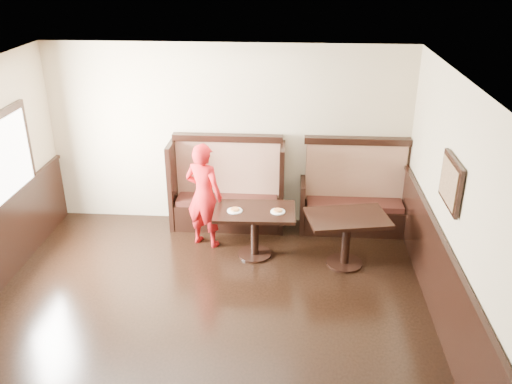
# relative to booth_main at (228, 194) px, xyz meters

# --- Properties ---
(ground) EXTENTS (7.00, 7.00, 0.00)m
(ground) POSITION_rel_booth_main_xyz_m (0.00, -3.30, -0.53)
(ground) COLOR black
(ground) RESTS_ON ground
(room_shell) EXTENTS (7.00, 7.00, 7.00)m
(room_shell) POSITION_rel_booth_main_xyz_m (-0.30, -3.01, 0.14)
(room_shell) COLOR #BDAC89
(room_shell) RESTS_ON ground
(booth_main) EXTENTS (1.75, 0.72, 1.45)m
(booth_main) POSITION_rel_booth_main_xyz_m (0.00, 0.00, 0.00)
(booth_main) COLOR black
(booth_main) RESTS_ON ground
(booth_neighbor) EXTENTS (1.65, 0.72, 1.45)m
(booth_neighbor) POSITION_rel_booth_main_xyz_m (1.95, -0.00, -0.05)
(booth_neighbor) COLOR black
(booth_neighbor) RESTS_ON ground
(table_main) EXTENTS (1.14, 0.73, 0.71)m
(table_main) POSITION_rel_booth_main_xyz_m (0.49, -0.92, 0.02)
(table_main) COLOR black
(table_main) RESTS_ON ground
(table_neighbor) EXTENTS (1.18, 0.89, 0.74)m
(table_neighbor) POSITION_rel_booth_main_xyz_m (1.75, -1.08, 0.03)
(table_neighbor) COLOR black
(table_neighbor) RESTS_ON ground
(child) EXTENTS (0.67, 0.56, 1.57)m
(child) POSITION_rel_booth_main_xyz_m (-0.26, -0.64, 0.26)
(child) COLOR #B61316
(child) RESTS_ON ground
(pizza_plate_left) EXTENTS (0.21, 0.21, 0.04)m
(pizza_plate_left) POSITION_rel_booth_main_xyz_m (0.22, -0.97, 0.20)
(pizza_plate_left) COLOR white
(pizza_plate_left) RESTS_ON table_main
(pizza_plate_right) EXTENTS (0.20, 0.20, 0.04)m
(pizza_plate_right) POSITION_rel_booth_main_xyz_m (0.81, -0.95, 0.20)
(pizza_plate_right) COLOR white
(pizza_plate_right) RESTS_ON table_main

